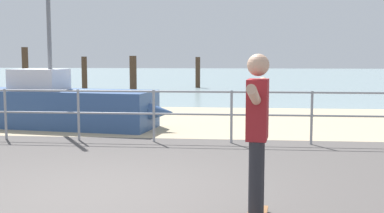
% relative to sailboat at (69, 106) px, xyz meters
% --- Properties ---
extents(beach_strip, '(24.00, 6.00, 0.04)m').
position_rel_sailboat_xyz_m(beach_strip, '(2.34, 1.67, -0.52)').
color(beach_strip, tan).
rests_on(beach_strip, ground).
extents(sea_surface, '(72.00, 50.00, 0.04)m').
position_rel_sailboat_xyz_m(sea_surface, '(2.34, 29.67, -0.52)').
color(sea_surface, '#849EA3').
rests_on(sea_surface, ground).
extents(railing_fence, '(10.74, 0.05, 1.05)m').
position_rel_sailboat_xyz_m(railing_fence, '(1.59, -1.73, 0.18)').
color(railing_fence, gray).
rests_on(railing_fence, ground).
extents(sailboat, '(5.05, 2.02, 4.71)m').
position_rel_sailboat_xyz_m(sailboat, '(0.00, 0.00, 0.00)').
color(sailboat, '#335184').
rests_on(sailboat, ground).
extents(skateboarder, '(0.26, 1.45, 1.65)m').
position_rel_sailboat_xyz_m(skateboarder, '(4.20, -6.21, 0.50)').
color(skateboarder, '#26262B').
rests_on(skateboarder, skateboard).
extents(groyne_post_0, '(0.28, 0.28, 2.10)m').
position_rel_sailboat_xyz_m(groyne_post_0, '(-5.47, 9.62, 0.53)').
color(groyne_post_0, '#422D1E').
rests_on(groyne_post_0, ground).
extents(groyne_post_1, '(0.25, 0.25, 1.68)m').
position_rel_sailboat_xyz_m(groyne_post_1, '(-3.03, 10.43, 0.32)').
color(groyne_post_1, '#422D1E').
rests_on(groyne_post_1, ground).
extents(groyne_post_2, '(0.31, 0.31, 1.72)m').
position_rel_sailboat_xyz_m(groyne_post_2, '(-0.59, 9.69, 0.34)').
color(groyne_post_2, '#422D1E').
rests_on(groyne_post_2, ground).
extents(groyne_post_3, '(0.25, 0.25, 1.66)m').
position_rel_sailboat_xyz_m(groyne_post_3, '(1.85, 14.53, 0.31)').
color(groyne_post_3, '#422D1E').
rests_on(groyne_post_3, ground).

